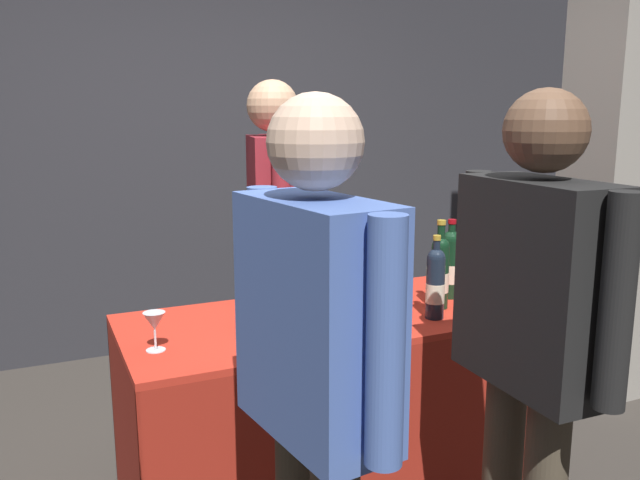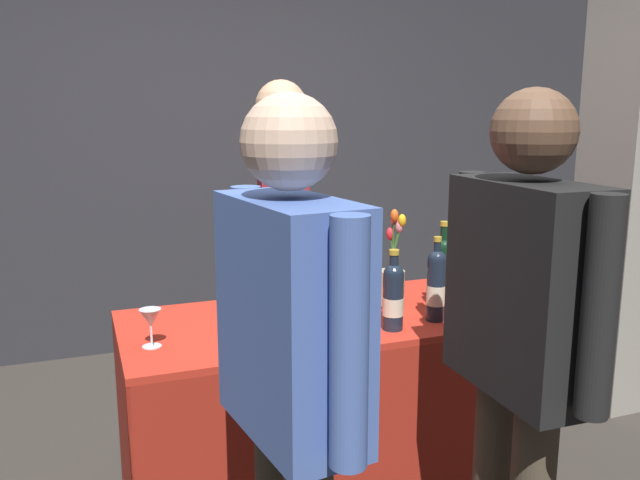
{
  "view_description": "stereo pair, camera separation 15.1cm",
  "coord_description": "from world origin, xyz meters",
  "px_view_note": "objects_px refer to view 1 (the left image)",
  "views": [
    {
      "loc": [
        -0.98,
        -2.18,
        1.57
      ],
      "look_at": [
        0.0,
        0.0,
        1.09
      ],
      "focal_mm": 36.46,
      "sensor_mm": 36.0,
      "label": 1
    },
    {
      "loc": [
        -0.84,
        -2.24,
        1.57
      ],
      "look_at": [
        0.0,
        0.0,
        1.09
      ],
      "focal_mm": 36.46,
      "sensor_mm": 36.0,
      "label": 2
    }
  ],
  "objects_px": {
    "featured_wine_bottle": "(252,294)",
    "vendor_presenter": "(274,229)",
    "wine_glass_near_vendor": "(154,322)",
    "flower_vase": "(389,277)",
    "wine_glass_mid": "(393,290)",
    "display_bottle_0": "(440,271)",
    "concrete_pillar": "(617,99)",
    "taster_foreground_right": "(316,367)",
    "tasting_table": "(320,378)"
  },
  "relations": [
    {
      "from": "display_bottle_0",
      "to": "wine_glass_mid",
      "type": "xyz_separation_m",
      "value": [
        -0.21,
        0.01,
        -0.05
      ]
    },
    {
      "from": "flower_vase",
      "to": "taster_foreground_right",
      "type": "height_order",
      "value": "taster_foreground_right"
    },
    {
      "from": "vendor_presenter",
      "to": "featured_wine_bottle",
      "type": "bearing_deg",
      "value": -14.67
    },
    {
      "from": "featured_wine_bottle",
      "to": "wine_glass_near_vendor",
      "type": "height_order",
      "value": "featured_wine_bottle"
    },
    {
      "from": "tasting_table",
      "to": "featured_wine_bottle",
      "type": "distance_m",
      "value": 0.47
    },
    {
      "from": "wine_glass_mid",
      "to": "flower_vase",
      "type": "relative_size",
      "value": 0.34
    },
    {
      "from": "tasting_table",
      "to": "wine_glass_mid",
      "type": "xyz_separation_m",
      "value": [
        0.27,
        -0.09,
        0.35
      ]
    },
    {
      "from": "featured_wine_bottle",
      "to": "vendor_presenter",
      "type": "bearing_deg",
      "value": 63.2
    },
    {
      "from": "vendor_presenter",
      "to": "tasting_table",
      "type": "bearing_deg",
      "value": 7.57
    },
    {
      "from": "concrete_pillar",
      "to": "flower_vase",
      "type": "height_order",
      "value": "concrete_pillar"
    },
    {
      "from": "display_bottle_0",
      "to": "flower_vase",
      "type": "xyz_separation_m",
      "value": [
        -0.15,
        0.13,
        -0.04
      ]
    },
    {
      "from": "wine_glass_mid",
      "to": "flower_vase",
      "type": "xyz_separation_m",
      "value": [
        0.06,
        0.13,
        0.02
      ]
    },
    {
      "from": "wine_glass_mid",
      "to": "featured_wine_bottle",
      "type": "bearing_deg",
      "value": 172.25
    },
    {
      "from": "tasting_table",
      "to": "flower_vase",
      "type": "height_order",
      "value": "flower_vase"
    },
    {
      "from": "wine_glass_near_vendor",
      "to": "flower_vase",
      "type": "relative_size",
      "value": 0.33
    },
    {
      "from": "wine_glass_mid",
      "to": "vendor_presenter",
      "type": "relative_size",
      "value": 0.08
    },
    {
      "from": "vendor_presenter",
      "to": "concrete_pillar",
      "type": "bearing_deg",
      "value": 93.16
    },
    {
      "from": "concrete_pillar",
      "to": "wine_glass_mid",
      "type": "bearing_deg",
      "value": -164.76
    },
    {
      "from": "wine_glass_near_vendor",
      "to": "flower_vase",
      "type": "height_order",
      "value": "flower_vase"
    },
    {
      "from": "wine_glass_near_vendor",
      "to": "vendor_presenter",
      "type": "xyz_separation_m",
      "value": [
        0.69,
        0.74,
        0.14
      ]
    },
    {
      "from": "taster_foreground_right",
      "to": "wine_glass_near_vendor",
      "type": "bearing_deg",
      "value": 11.26
    },
    {
      "from": "concrete_pillar",
      "to": "wine_glass_mid",
      "type": "height_order",
      "value": "concrete_pillar"
    },
    {
      "from": "display_bottle_0",
      "to": "wine_glass_mid",
      "type": "distance_m",
      "value": 0.22
    },
    {
      "from": "featured_wine_bottle",
      "to": "display_bottle_0",
      "type": "height_order",
      "value": "display_bottle_0"
    },
    {
      "from": "featured_wine_bottle",
      "to": "flower_vase",
      "type": "distance_m",
      "value": 0.61
    },
    {
      "from": "wine_glass_near_vendor",
      "to": "flower_vase",
      "type": "distance_m",
      "value": 0.98
    },
    {
      "from": "wine_glass_near_vendor",
      "to": "wine_glass_mid",
      "type": "relative_size",
      "value": 0.97
    },
    {
      "from": "featured_wine_bottle",
      "to": "wine_glass_mid",
      "type": "bearing_deg",
      "value": -7.75
    },
    {
      "from": "concrete_pillar",
      "to": "tasting_table",
      "type": "relative_size",
      "value": 2.17
    },
    {
      "from": "display_bottle_0",
      "to": "vendor_presenter",
      "type": "distance_m",
      "value": 0.85
    },
    {
      "from": "wine_glass_mid",
      "to": "taster_foreground_right",
      "type": "height_order",
      "value": "taster_foreground_right"
    },
    {
      "from": "featured_wine_bottle",
      "to": "taster_foreground_right",
      "type": "height_order",
      "value": "taster_foreground_right"
    },
    {
      "from": "tasting_table",
      "to": "featured_wine_bottle",
      "type": "height_order",
      "value": "featured_wine_bottle"
    },
    {
      "from": "display_bottle_0",
      "to": "taster_foreground_right",
      "type": "distance_m",
      "value": 1.15
    },
    {
      "from": "featured_wine_bottle",
      "to": "display_bottle_0",
      "type": "relative_size",
      "value": 0.87
    },
    {
      "from": "wine_glass_near_vendor",
      "to": "display_bottle_0",
      "type": "bearing_deg",
      "value": 0.78
    },
    {
      "from": "tasting_table",
      "to": "vendor_presenter",
      "type": "bearing_deg",
      "value": 85.44
    },
    {
      "from": "wine_glass_near_vendor",
      "to": "wine_glass_mid",
      "type": "bearing_deg",
      "value": 1.32
    },
    {
      "from": "featured_wine_bottle",
      "to": "wine_glass_near_vendor",
      "type": "xyz_separation_m",
      "value": [
        -0.37,
        -0.1,
        -0.03
      ]
    },
    {
      "from": "vendor_presenter",
      "to": "taster_foreground_right",
      "type": "relative_size",
      "value": 1.06
    },
    {
      "from": "featured_wine_bottle",
      "to": "display_bottle_0",
      "type": "xyz_separation_m",
      "value": [
        0.76,
        -0.08,
        0.02
      ]
    },
    {
      "from": "vendor_presenter",
      "to": "taster_foreground_right",
      "type": "height_order",
      "value": "vendor_presenter"
    },
    {
      "from": "tasting_table",
      "to": "flower_vase",
      "type": "distance_m",
      "value": 0.49
    },
    {
      "from": "display_bottle_0",
      "to": "vendor_presenter",
      "type": "height_order",
      "value": "vendor_presenter"
    },
    {
      "from": "flower_vase",
      "to": "taster_foreground_right",
      "type": "distance_m",
      "value": 1.15
    },
    {
      "from": "tasting_table",
      "to": "wine_glass_mid",
      "type": "bearing_deg",
      "value": -17.5
    },
    {
      "from": "wine_glass_mid",
      "to": "wine_glass_near_vendor",
      "type": "bearing_deg",
      "value": -178.68
    },
    {
      "from": "featured_wine_bottle",
      "to": "vendor_presenter",
      "type": "height_order",
      "value": "vendor_presenter"
    },
    {
      "from": "wine_glass_mid",
      "to": "flower_vase",
      "type": "distance_m",
      "value": 0.14
    },
    {
      "from": "featured_wine_bottle",
      "to": "wine_glass_mid",
      "type": "distance_m",
      "value": 0.55
    }
  ]
}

